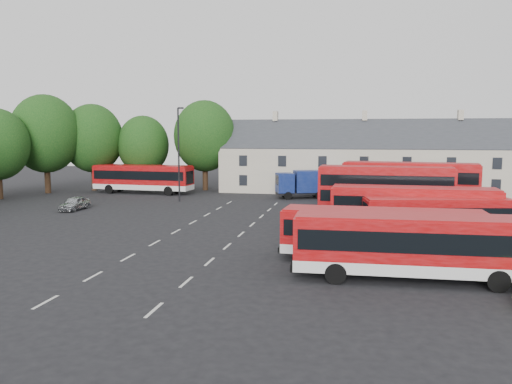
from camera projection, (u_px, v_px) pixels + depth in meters
ground at (166, 237)px, 35.23m from camera, size 140.00×140.00×0.00m
lane_markings at (208, 233)px, 36.69m from camera, size 5.15×33.80×0.01m
treeline at (57, 139)px, 57.36m from camera, size 29.92×32.59×12.01m
terrace_houses at (364, 162)px, 61.27m from camera, size 35.70×7.13×10.06m
bus_row_a at (413, 242)px, 24.50m from camera, size 11.63×2.98×3.27m
bus_row_b at (377, 231)px, 28.01m from camera, size 10.78×3.22×3.00m
bus_row_c at (401, 228)px, 29.87m from camera, size 9.77×2.36×2.76m
bus_row_d at (438, 214)px, 34.53m from camera, size 10.28×3.97×2.84m
bus_row_e at (413, 205)px, 36.75m from camera, size 11.96×3.07×3.36m
bus_dd_south at (385, 189)px, 42.09m from camera, size 11.16×3.04×4.54m
bus_dd_north at (409, 185)px, 44.17m from camera, size 11.81×4.34×4.74m
bus_north at (143, 176)px, 60.75m from camera, size 12.37×3.54×3.46m
box_truck at (309, 183)px, 56.32m from camera, size 7.49×4.49×3.13m
silver_car at (75, 203)px, 47.60m from camera, size 1.55×3.82×1.30m
lamppost at (179, 152)px, 53.09m from camera, size 0.69×0.28×10.04m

